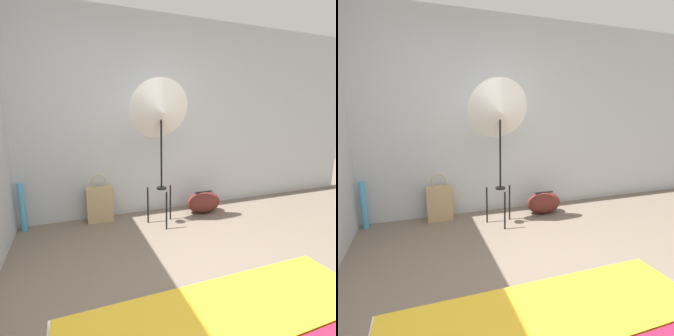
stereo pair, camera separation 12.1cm
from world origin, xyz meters
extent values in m
cube|color=#B7BCC1|center=(0.00, 2.49, 1.30)|extent=(8.00, 0.05, 2.60)
cube|color=gold|center=(0.01, -0.02, 0.41)|extent=(1.54, 0.46, 0.04)
cylinder|color=black|center=(0.39, 1.79, 0.23)|extent=(0.02, 0.02, 0.46)
cylinder|color=black|center=(0.24, 2.05, 0.23)|extent=(0.02, 0.02, 0.46)
cylinder|color=black|center=(0.54, 2.05, 0.23)|extent=(0.02, 0.02, 0.46)
cylinder|color=black|center=(0.39, 1.97, 0.46)|extent=(0.12, 0.12, 0.02)
cylinder|color=black|center=(0.39, 1.97, 0.92)|extent=(0.02, 0.02, 0.92)
cone|color=white|center=(0.39, 1.97, 1.38)|extent=(0.73, 0.38, 0.74)
cube|color=tan|center=(-0.31, 2.33, 0.22)|extent=(0.32, 0.17, 0.44)
torus|color=tan|center=(-0.31, 2.33, 0.51)|extent=(0.19, 0.01, 0.19)
ellipsoid|color=#5B231E|center=(1.06, 2.13, 0.15)|extent=(0.49, 0.29, 0.29)
cube|color=black|center=(1.06, 2.13, 0.30)|extent=(0.27, 0.04, 0.01)
cylinder|color=#4CA3D1|center=(-1.18, 2.35, 0.29)|extent=(0.07, 0.07, 0.58)
camera|label=1|loc=(-0.63, -0.93, 1.34)|focal=28.00mm
camera|label=2|loc=(-0.52, -0.97, 1.34)|focal=28.00mm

